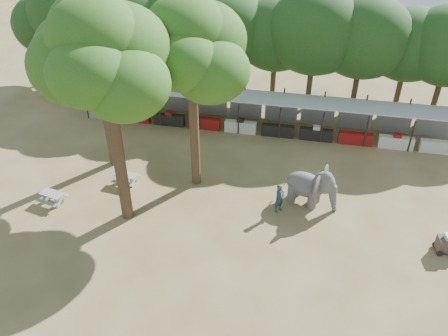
% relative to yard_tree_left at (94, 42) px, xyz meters
% --- Properties ---
extents(ground, '(100.00, 100.00, 0.00)m').
position_rel_yard_tree_left_xyz_m(ground, '(9.13, -7.19, -8.20)').
color(ground, brown).
rests_on(ground, ground).
extents(vendor_stalls, '(28.00, 2.99, 2.80)m').
position_rel_yard_tree_left_xyz_m(vendor_stalls, '(9.13, 6.65, -7.02)').
color(vendor_stalls, '#A9ADB2').
rests_on(vendor_stalls, ground).
extents(yard_tree_left, '(7.10, 6.90, 11.02)m').
position_rel_yard_tree_left_xyz_m(yard_tree_left, '(0.00, 0.00, 0.00)').
color(yard_tree_left, '#332316').
rests_on(yard_tree_left, ground).
extents(yard_tree_center, '(7.10, 6.90, 12.04)m').
position_rel_yard_tree_left_xyz_m(yard_tree_center, '(3.00, -5.00, 1.01)').
color(yard_tree_center, '#332316').
rests_on(yard_tree_center, ground).
extents(yard_tree_back, '(7.10, 6.90, 11.36)m').
position_rel_yard_tree_left_xyz_m(yard_tree_back, '(6.00, -1.00, 0.34)').
color(yard_tree_back, '#332316').
rests_on(yard_tree_back, ground).
extents(backdrop_trees, '(46.46, 5.95, 8.33)m').
position_rel_yard_tree_left_xyz_m(backdrop_trees, '(9.13, 11.81, -2.69)').
color(backdrop_trees, '#332316').
rests_on(backdrop_trees, ground).
extents(elephant, '(3.33, 2.48, 2.47)m').
position_rel_yard_tree_left_xyz_m(elephant, '(13.26, -1.86, -6.97)').
color(elephant, '#494746').
rests_on(elephant, ground).
extents(handler, '(0.75, 0.78, 1.81)m').
position_rel_yard_tree_left_xyz_m(handler, '(11.53, -2.98, -7.29)').
color(handler, '#26384C').
rests_on(handler, ground).
extents(picnic_table_near, '(1.66, 1.55, 0.71)m').
position_rel_yard_tree_left_xyz_m(picnic_table_near, '(-1.62, -5.02, -7.74)').
color(picnic_table_near, gray).
rests_on(picnic_table_near, ground).
extents(picnic_table_far, '(1.58, 1.46, 0.72)m').
position_rel_yard_tree_left_xyz_m(picnic_table_far, '(1.89, -2.29, -7.73)').
color(picnic_table_far, gray).
rests_on(picnic_table_far, ground).
extents(cart_front, '(1.26, 0.91, 1.15)m').
position_rel_yard_tree_left_xyz_m(cart_front, '(20.37, -4.50, -7.64)').
color(cart_front, '#372A24').
rests_on(cart_front, ground).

